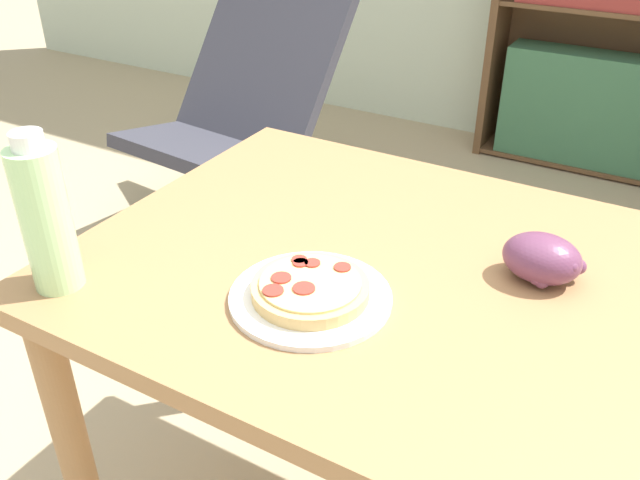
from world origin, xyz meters
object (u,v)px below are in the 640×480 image
(grape_bunch, at_px, (543,259))
(bookshelf, at_px, (597,23))
(drink_bottle, at_px, (45,217))
(pizza_on_plate, at_px, (310,292))
(lounge_chair_near, at_px, (238,155))

(grape_bunch, relative_size, bookshelf, 0.09)
(bookshelf, bearing_deg, drink_bottle, -97.02)
(grape_bunch, distance_m, drink_bottle, 0.76)
(pizza_on_plate, distance_m, bookshelf, 2.52)
(pizza_on_plate, xyz_separation_m, lounge_chair_near, (-1.09, 1.26, -0.50))
(drink_bottle, relative_size, lounge_chair_near, 0.29)
(pizza_on_plate, relative_size, grape_bunch, 1.95)
(drink_bottle, bearing_deg, bookshelf, 82.98)
(grape_bunch, bearing_deg, lounge_chair_near, 143.12)
(grape_bunch, height_order, bookshelf, bookshelf)
(lounge_chair_near, bearing_deg, grape_bunch, -30.93)
(pizza_on_plate, height_order, lounge_chair_near, lounge_chair_near)
(pizza_on_plate, bearing_deg, grape_bunch, 38.83)
(lounge_chair_near, height_order, bookshelf, bookshelf)
(lounge_chair_near, bearing_deg, drink_bottle, -56.99)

